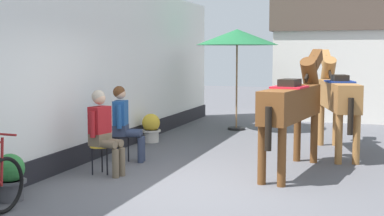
% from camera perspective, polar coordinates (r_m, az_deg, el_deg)
% --- Properties ---
extents(ground_plane, '(40.00, 40.00, 0.00)m').
position_cam_1_polar(ground_plane, '(10.82, 5.01, -4.65)').
color(ground_plane, '#56565B').
extents(pub_facade_wall, '(0.34, 14.00, 3.40)m').
position_cam_1_polar(pub_facade_wall, '(10.17, -11.06, 3.30)').
color(pub_facade_wall, white).
rests_on(pub_facade_wall, ground_plane).
extents(distant_cottage, '(3.40, 2.60, 3.50)m').
position_cam_1_polar(distant_cottage, '(16.69, 14.78, 5.13)').
color(distant_cottage, silver).
rests_on(distant_cottage, ground_plane).
extents(seated_visitor_near, '(0.61, 0.48, 1.39)m').
position_cam_1_polar(seated_visitor_near, '(8.76, -9.53, -2.10)').
color(seated_visitor_near, gold).
rests_on(seated_visitor_near, ground_plane).
extents(seated_visitor_far, '(0.61, 0.48, 1.39)m').
position_cam_1_polar(seated_visitor_far, '(9.76, -7.30, -1.24)').
color(seated_visitor_far, black).
rests_on(seated_visitor_far, ground_plane).
extents(saddled_horse_near, '(0.76, 2.98, 2.06)m').
position_cam_1_polar(saddled_horse_near, '(9.02, 10.80, 0.55)').
color(saddled_horse_near, brown).
rests_on(saddled_horse_near, ground_plane).
extents(saddled_horse_far, '(0.99, 2.94, 2.06)m').
position_cam_1_polar(saddled_horse_far, '(10.87, 15.28, 1.36)').
color(saddled_horse_far, '#9E6B38').
rests_on(saddled_horse_far, ground_plane).
extents(flower_planter_nearest, '(0.43, 0.43, 0.64)m').
position_cam_1_polar(flower_planter_nearest, '(7.62, -18.94, -6.94)').
color(flower_planter_nearest, '#4C4C51').
rests_on(flower_planter_nearest, ground_plane).
extents(flower_planter_farthest, '(0.43, 0.43, 0.64)m').
position_cam_1_polar(flower_planter_farthest, '(11.84, -4.41, -2.09)').
color(flower_planter_farthest, beige).
rests_on(flower_planter_farthest, ground_plane).
extents(cafe_parasol, '(2.10, 2.10, 2.58)m').
position_cam_1_polar(cafe_parasol, '(13.67, 4.85, 7.51)').
color(cafe_parasol, black).
rests_on(cafe_parasol, ground_plane).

